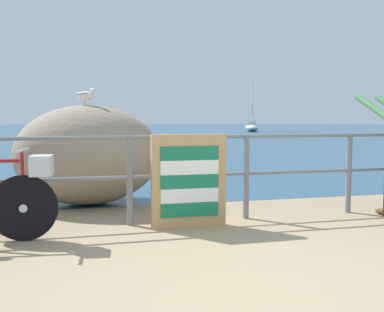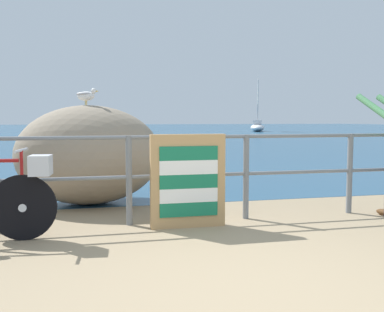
% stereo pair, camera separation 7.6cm
% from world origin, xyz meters
% --- Properties ---
extents(ground_plane, '(120.00, 120.00, 0.10)m').
position_xyz_m(ground_plane, '(0.00, 20.00, -0.05)').
color(ground_plane, '#937F60').
extents(sea_surface, '(120.00, 90.00, 0.01)m').
position_xyz_m(sea_surface, '(0.00, 48.26, 0.00)').
color(sea_surface, navy).
rests_on(sea_surface, ground_plane).
extents(promenade_railing, '(9.91, 0.07, 1.02)m').
position_xyz_m(promenade_railing, '(0.00, 2.18, 0.64)').
color(promenade_railing, slate).
rests_on(promenade_railing, ground_plane).
extents(folded_deckchair_stack, '(0.84, 0.10, 1.04)m').
position_xyz_m(folded_deckchair_stack, '(-0.07, 1.93, 0.52)').
color(folded_deckchair_stack, tan).
rests_on(folded_deckchair_stack, ground_plane).
extents(breakwater_boulder_main, '(2.03, 1.56, 1.40)m').
position_xyz_m(breakwater_boulder_main, '(-1.13, 3.58, 0.70)').
color(breakwater_boulder_main, gray).
rests_on(breakwater_boulder_main, ground).
extents(seagull, '(0.33, 0.22, 0.23)m').
position_xyz_m(seagull, '(-1.16, 3.55, 1.54)').
color(seagull, gold).
rests_on(seagull, breakwater_boulder_main).
extents(sailboat, '(2.89, 4.56, 6.16)m').
position_xyz_m(sailboat, '(14.81, 37.14, 0.71)').
color(sailboat, white).
rests_on(sailboat, sea_surface).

